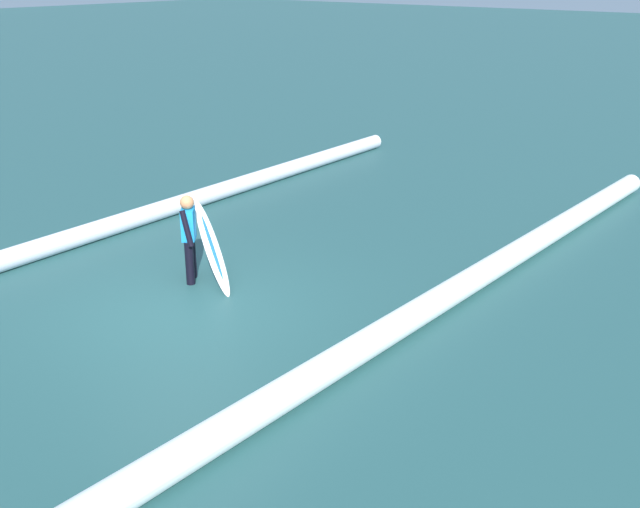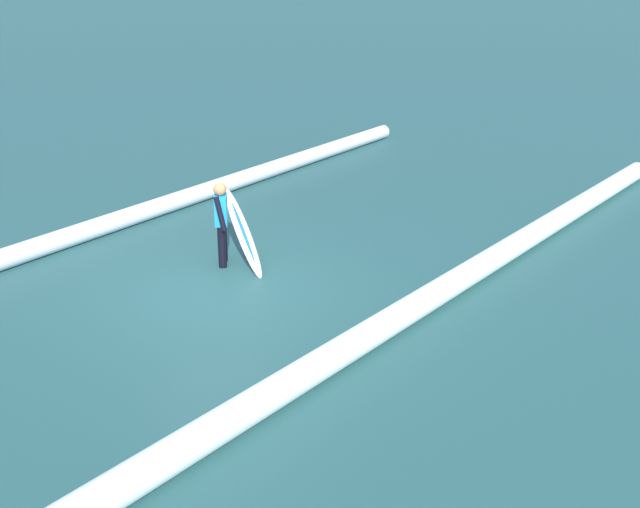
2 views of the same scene
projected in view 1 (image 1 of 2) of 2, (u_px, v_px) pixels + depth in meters
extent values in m
plane|color=#255152|center=(180.00, 308.00, 11.15)|extent=(158.12, 158.12, 0.00)
cylinder|color=black|center=(192.00, 257.00, 12.13)|extent=(0.14, 0.14, 0.71)
cylinder|color=black|center=(190.00, 263.00, 11.87)|extent=(0.14, 0.14, 0.71)
cube|color=#198CD8|center=(188.00, 224.00, 11.78)|extent=(0.39, 0.37, 0.50)
sphere|color=#C77C4F|center=(187.00, 202.00, 11.65)|extent=(0.22, 0.22, 0.22)
cylinder|color=black|center=(190.00, 220.00, 11.98)|extent=(0.09, 0.17, 0.58)
cylinder|color=black|center=(187.00, 228.00, 11.58)|extent=(0.09, 0.25, 0.57)
ellipsoid|color=white|center=(212.00, 247.00, 11.94)|extent=(0.87, 1.45, 1.16)
ellipsoid|color=blue|center=(212.00, 247.00, 11.94)|extent=(0.60, 1.12, 0.94)
cylinder|color=white|center=(450.00, 293.00, 11.16)|extent=(15.77, 0.66, 0.39)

